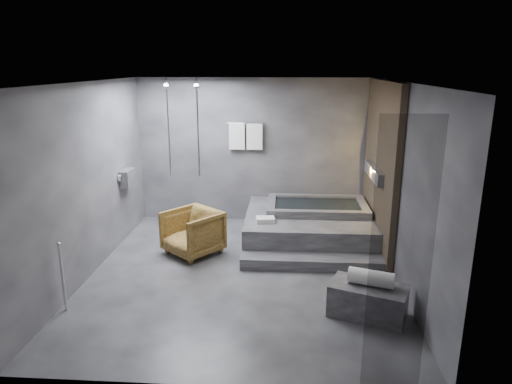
{
  "coord_description": "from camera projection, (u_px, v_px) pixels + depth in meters",
  "views": [
    {
      "loc": [
        0.62,
        -6.24,
        3.04
      ],
      "look_at": [
        0.19,
        0.3,
        1.19
      ],
      "focal_mm": 32.0,
      "sensor_mm": 36.0,
      "label": 1
    }
  ],
  "objects": [
    {
      "name": "tub_deck",
      "position": [
        308.0,
        226.0,
        8.12
      ],
      "size": [
        2.2,
        2.0,
        0.5
      ],
      "primitive_type": "cube",
      "color": "#313134",
      "rests_on": "ground"
    },
    {
      "name": "deck_towel",
      "position": [
        265.0,
        220.0,
        7.59
      ],
      "size": [
        0.33,
        0.26,
        0.08
      ],
      "primitive_type": "cube",
      "rotation": [
        0.0,
        0.0,
        0.13
      ],
      "color": "silver",
      "rests_on": "tub_deck"
    },
    {
      "name": "tub_step",
      "position": [
        312.0,
        262.0,
        7.03
      ],
      "size": [
        2.2,
        0.36,
        0.18
      ],
      "primitive_type": "cube",
      "color": "#313134",
      "rests_on": "ground"
    },
    {
      "name": "driftwood_chair",
      "position": [
        193.0,
        232.0,
        7.49
      ],
      "size": [
        1.13,
        1.13,
        0.74
      ],
      "primitive_type": "imported",
      "rotation": [
        0.0,
        0.0,
        -0.7
      ],
      "color": "#473111",
      "rests_on": "ground"
    },
    {
      "name": "room",
      "position": [
        270.0,
        158.0,
        6.6
      ],
      "size": [
        5.0,
        5.04,
        2.82
      ],
      "color": "#2C2C2F",
      "rests_on": "ground"
    },
    {
      "name": "rolled_towel",
      "position": [
        371.0,
        278.0,
        5.58
      ],
      "size": [
        0.59,
        0.37,
        0.2
      ],
      "primitive_type": "cylinder",
      "rotation": [
        0.0,
        1.57,
        -0.33
      ],
      "color": "white",
      "rests_on": "concrete_bench"
    },
    {
      "name": "concrete_bench",
      "position": [
        368.0,
        301.0,
        5.66
      ],
      "size": [
        1.04,
        0.8,
        0.41
      ],
      "primitive_type": "cube",
      "rotation": [
        0.0,
        0.0,
        -0.37
      ],
      "color": "#323235",
      "rests_on": "ground"
    }
  ]
}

